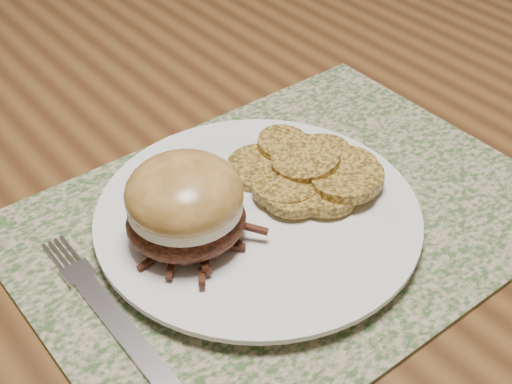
% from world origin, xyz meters
% --- Properties ---
extents(dining_table, '(1.50, 0.90, 0.75)m').
position_xyz_m(dining_table, '(0.00, 0.00, 0.67)').
color(dining_table, brown).
rests_on(dining_table, ground).
extents(placemat, '(0.45, 0.33, 0.00)m').
position_xyz_m(placemat, '(0.14, -0.21, 0.75)').
color(placemat, '#39542B').
rests_on(placemat, dining_table).
extents(dinner_plate, '(0.26, 0.26, 0.02)m').
position_xyz_m(dinner_plate, '(0.11, -0.20, 0.76)').
color(dinner_plate, white).
rests_on(dinner_plate, placemat).
extents(pork_sandwich, '(0.12, 0.11, 0.07)m').
position_xyz_m(pork_sandwich, '(0.05, -0.19, 0.80)').
color(pork_sandwich, black).
rests_on(pork_sandwich, dinner_plate).
extents(roasted_potatoes, '(0.14, 0.15, 0.03)m').
position_xyz_m(roasted_potatoes, '(0.17, -0.20, 0.78)').
color(roasted_potatoes, '#AC8332').
rests_on(roasted_potatoes, dinner_plate).
extents(fork, '(0.02, 0.20, 0.00)m').
position_xyz_m(fork, '(-0.04, -0.21, 0.76)').
color(fork, silver).
rests_on(fork, placemat).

